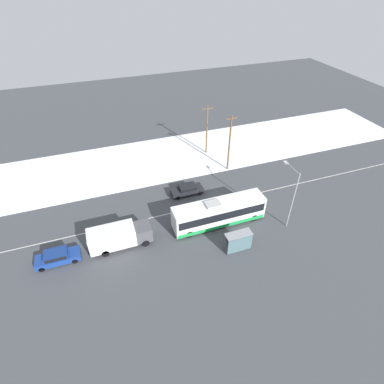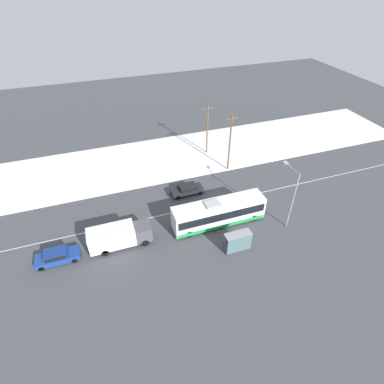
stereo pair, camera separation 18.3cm
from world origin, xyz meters
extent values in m
plane|color=#424449|center=(0.00, 0.00, 0.00)|extent=(120.00, 120.00, 0.00)
cube|color=white|center=(0.00, 13.73, 0.06)|extent=(80.00, 13.88, 0.12)
cube|color=silver|center=(0.00, 0.00, 0.00)|extent=(60.00, 0.12, 0.00)
cube|color=white|center=(-1.62, -3.75, 1.78)|extent=(11.71, 2.55, 3.01)
cube|color=black|center=(-1.62, -3.75, 2.14)|extent=(11.24, 2.57, 1.14)
cube|color=green|center=(-1.62, -3.75, 0.55)|extent=(11.59, 2.57, 0.54)
cube|color=#B2B2B2|center=(-2.50, -3.75, 3.40)|extent=(1.80, 1.40, 0.24)
cylinder|color=black|center=(2.83, -4.88, 0.50)|extent=(1.00, 0.28, 1.00)
cylinder|color=black|center=(2.83, -2.61, 0.50)|extent=(1.00, 0.28, 1.00)
cylinder|color=black|center=(-5.88, -4.88, 0.50)|extent=(1.00, 0.28, 1.00)
cylinder|color=black|center=(-5.88, -2.61, 0.50)|extent=(1.00, 0.28, 1.00)
cube|color=silver|center=(-14.74, -3.48, 1.66)|extent=(5.23, 2.30, 2.34)
cube|color=#4C4C51|center=(-11.18, -3.48, 1.41)|extent=(1.90, 2.18, 1.82)
cube|color=black|center=(-10.25, -3.48, 1.77)|extent=(0.06, 1.95, 0.80)
cylinder|color=black|center=(-11.18, -4.50, 0.45)|extent=(0.90, 0.26, 0.90)
cylinder|color=black|center=(-11.18, -2.46, 0.45)|extent=(0.90, 0.26, 0.90)
cylinder|color=black|center=(-15.79, -4.50, 0.45)|extent=(0.90, 0.26, 0.90)
cylinder|color=black|center=(-15.79, -2.46, 0.45)|extent=(0.90, 0.26, 0.90)
cube|color=black|center=(-3.49, 3.25, 0.58)|extent=(4.57, 1.80, 0.72)
cube|color=black|center=(-3.37, 3.25, 1.19)|extent=(2.37, 1.66, 0.49)
cube|color=black|center=(-3.37, 3.25, 1.20)|extent=(2.18, 1.69, 0.39)
cylinder|color=black|center=(-5.07, 2.46, 0.32)|extent=(0.64, 0.22, 0.64)
cylinder|color=black|center=(-5.07, 4.04, 0.32)|extent=(0.64, 0.22, 0.64)
cylinder|color=black|center=(-1.80, 2.46, 0.32)|extent=(0.64, 0.22, 0.64)
cylinder|color=black|center=(-1.80, 4.04, 0.32)|extent=(0.64, 0.22, 0.64)
cube|color=navy|center=(-20.77, -3.58, 0.58)|extent=(4.71, 1.80, 0.72)
cube|color=navy|center=(-20.89, -3.58, 1.23)|extent=(2.45, 1.66, 0.58)
cube|color=black|center=(-20.89, -3.58, 1.24)|extent=(2.26, 1.69, 0.46)
cylinder|color=black|center=(-19.11, -4.37, 0.32)|extent=(0.64, 0.22, 0.64)
cylinder|color=black|center=(-19.11, -2.79, 0.32)|extent=(0.64, 0.22, 0.64)
cylinder|color=black|center=(-22.53, -4.37, 0.32)|extent=(0.64, 0.22, 0.64)
cylinder|color=black|center=(-22.53, -2.79, 0.32)|extent=(0.64, 0.22, 0.64)
cylinder|color=#23232D|center=(-2.06, -7.47, 0.36)|extent=(0.11, 0.11, 0.73)
cylinder|color=#23232D|center=(-1.83, -7.47, 0.36)|extent=(0.11, 0.11, 0.73)
cube|color=black|center=(-1.95, -7.47, 1.03)|extent=(0.38, 0.21, 0.60)
sphere|color=tan|center=(-1.95, -7.47, 1.46)|extent=(0.25, 0.25, 0.25)
cylinder|color=black|center=(-2.18, -7.47, 1.00)|extent=(0.10, 0.10, 0.57)
cylinder|color=black|center=(-1.71, -7.47, 1.00)|extent=(0.10, 0.10, 0.57)
cube|color=gray|center=(-1.26, -8.44, 2.37)|extent=(3.08, 1.20, 0.06)
cube|color=slate|center=(-1.26, -9.02, 1.20)|extent=(2.96, 0.04, 2.16)
cylinder|color=#474C51|center=(-2.76, -7.88, 1.17)|extent=(0.08, 0.08, 2.34)
cylinder|color=#474C51|center=(0.24, -7.88, 1.17)|extent=(0.08, 0.08, 2.34)
cylinder|color=#474C51|center=(-2.76, -9.00, 1.17)|extent=(0.08, 0.08, 2.34)
cylinder|color=#474C51|center=(0.24, -9.00, 1.17)|extent=(0.08, 0.08, 2.34)
cylinder|color=#9EA3A8|center=(6.32, -7.09, 3.99)|extent=(0.14, 0.14, 7.98)
cylinder|color=#9EA3A8|center=(6.32, -5.72, 7.83)|extent=(0.10, 2.74, 0.10)
cube|color=silver|center=(6.32, -4.35, 7.76)|extent=(0.36, 0.60, 0.16)
cylinder|color=brown|center=(4.65, 7.11, 4.59)|extent=(0.24, 0.24, 9.18)
cube|color=brown|center=(4.65, 7.11, 8.68)|extent=(1.80, 0.12, 0.12)
cylinder|color=brown|center=(3.35, 13.05, 4.27)|extent=(0.24, 0.24, 8.54)
cube|color=brown|center=(3.35, 13.05, 8.04)|extent=(1.80, 0.12, 0.12)
camera|label=1|loc=(-13.99, -28.81, 26.65)|focal=28.00mm
camera|label=2|loc=(-13.81, -28.87, 26.65)|focal=28.00mm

